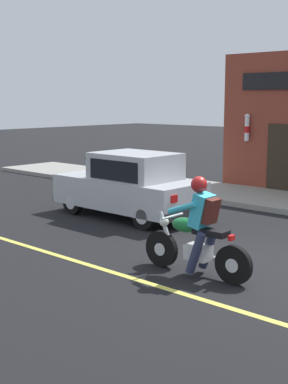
{
  "coord_description": "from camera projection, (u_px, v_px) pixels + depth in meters",
  "views": [
    {
      "loc": [
        -7.69,
        -4.48,
        2.8
      ],
      "look_at": [
        0.23,
        2.72,
        0.95
      ],
      "focal_mm": 50.0,
      "sensor_mm": 36.0,
      "label": 1
    }
  ],
  "objects": [
    {
      "name": "ground_plane",
      "position": [
        253.0,
        267.0,
        9.06
      ],
      "size": [
        80.0,
        80.0,
        0.0
      ],
      "primitive_type": "plane",
      "color": "black"
    },
    {
      "name": "sidewalk_curb",
      "position": [
        261.0,
        198.0,
        15.02
      ],
      "size": [
        2.6,
        22.0,
        0.14
      ],
      "primitive_type": "cube",
      "color": "gray",
      "rests_on": "ground"
    },
    {
      "name": "lane_stripe",
      "position": [
        58.0,
        255.0,
        9.73
      ],
      "size": [
        0.12,
        19.8,
        0.01
      ],
      "primitive_type": "cube",
      "color": "#D1C64C",
      "rests_on": "ground"
    },
    {
      "name": "motorcycle_with_rider",
      "position": [
        197.0,
        235.0,
        8.53
      ],
      "size": [
        0.56,
        2.02,
        1.62
      ],
      "color": "black",
      "rests_on": "ground"
    },
    {
      "name": "car_hatchback",
      "position": [
        130.0,
        186.0,
        12.82
      ],
      "size": [
        1.67,
        3.79,
        1.57
      ],
      "color": "black",
      "rests_on": "ground"
    }
  ]
}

